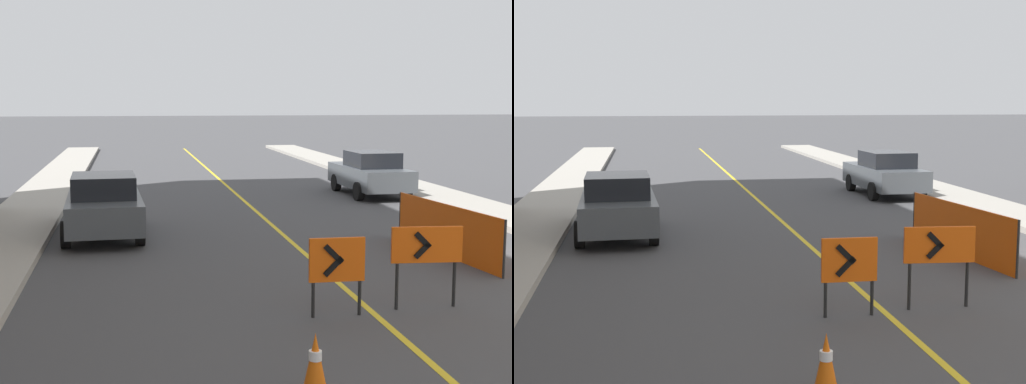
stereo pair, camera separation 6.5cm
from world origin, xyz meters
TOP-DOWN VIEW (x-y plane):
  - lane_stripe at (0.00, 27.51)m, footprint 0.12×55.02m
  - sidewalk_left at (-6.83, 27.51)m, footprint 2.03×55.02m
  - sidewalk_right at (6.83, 27.51)m, footprint 2.03×55.02m
  - traffic_cone_farthest at (-1.76, 13.07)m, footprint 0.37×0.37m
  - arrow_barricade_primary at (-0.64, 15.95)m, footprint 0.91×0.10m
  - arrow_barricade_secondary at (0.95, 16.13)m, footprint 1.19×0.17m
  - safety_mesh_fence at (3.01, 19.78)m, footprint 0.51×4.24m
  - parked_car_curb_near at (-4.48, 23.39)m, footprint 1.96×4.37m
  - parked_car_curb_mid at (4.70, 29.62)m, footprint 1.95×4.35m

SIDE VIEW (x-z plane):
  - lane_stripe at x=0.00m, z-range 0.00..0.01m
  - sidewalk_left at x=-6.83m, z-range 0.00..0.16m
  - sidewalk_right at x=6.83m, z-range 0.00..0.16m
  - traffic_cone_farthest at x=-1.76m, z-range 0.00..0.74m
  - safety_mesh_fence at x=3.01m, z-range 0.00..1.15m
  - parked_car_curb_near at x=-4.48m, z-range 0.00..1.59m
  - parked_car_curb_mid at x=4.70m, z-range 0.00..1.59m
  - arrow_barricade_primary at x=-0.64m, z-range 0.23..1.51m
  - arrow_barricade_secondary at x=0.95m, z-range 0.32..1.69m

